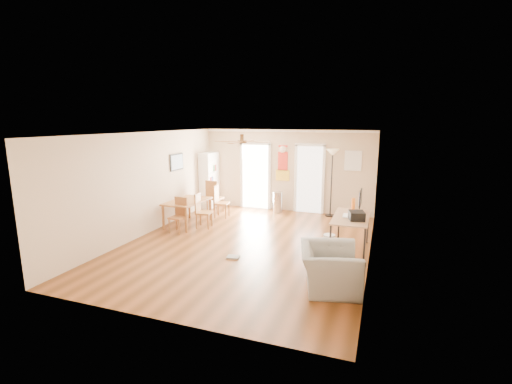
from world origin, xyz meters
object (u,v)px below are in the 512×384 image
at_px(dining_chair_far, 215,196).
at_px(computer_desk, 350,234).
at_px(bookshelf, 209,180).
at_px(printer, 357,216).
at_px(wastebasket_b, 331,265).
at_px(dining_chair_right_b, 204,211).
at_px(dining_chair_near, 177,216).
at_px(armchair, 329,268).
at_px(wastebasket_a, 329,241).
at_px(torchiere_lamp, 331,183).
at_px(dining_table, 188,213).
at_px(trash_can, 278,202).
at_px(dining_chair_right_a, 222,202).

height_order(dining_chair_far, computer_desk, dining_chair_far).
distance_m(bookshelf, printer, 5.82).
relative_size(dining_chair_far, computer_desk, 0.68).
height_order(printer, wastebasket_b, printer).
bearing_deg(bookshelf, dining_chair_right_b, -69.87).
distance_m(dining_chair_near, armchair, 4.58).
bearing_deg(computer_desk, wastebasket_a, 168.87).
distance_m(dining_chair_right_b, armchair, 4.50).
bearing_deg(torchiere_lamp, dining_table, -147.67).
xyz_separation_m(torchiere_lamp, wastebasket_a, (0.39, -2.82, -0.87)).
height_order(computer_desk, printer, printer).
height_order(dining_chair_near, trash_can, dining_chair_near).
bearing_deg(torchiere_lamp, wastebasket_b, -81.54).
relative_size(trash_can, torchiere_lamp, 0.32).
distance_m(bookshelf, armchair, 6.66).
distance_m(computer_desk, wastebasket_a, 0.54).
bearing_deg(wastebasket_a, wastebasket_b, -80.15).
height_order(printer, wastebasket_a, printer).
relative_size(dining_chair_right_b, armchair, 0.83).
height_order(dining_chair_right_a, torchiere_lamp, torchiere_lamp).
bearing_deg(dining_table, trash_can, 48.14).
bearing_deg(wastebasket_b, dining_chair_right_a, 141.13).
height_order(dining_chair_near, wastebasket_a, dining_chair_near).
height_order(dining_chair_right_a, trash_can, dining_chair_right_a).
bearing_deg(dining_chair_near, wastebasket_a, 7.87).
height_order(torchiere_lamp, printer, torchiere_lamp).
bearing_deg(dining_chair_right_a, bookshelf, 34.56).
xyz_separation_m(dining_chair_right_b, dining_chair_far, (-0.45, 1.61, 0.05)).
xyz_separation_m(dining_chair_far, computer_desk, (4.37, -2.15, -0.11)).
bearing_deg(trash_can, computer_desk, -48.52).
bearing_deg(dining_chair_far, torchiere_lamp, -160.81).
height_order(computer_desk, wastebasket_b, computer_desk).
height_order(dining_chair_right_a, wastebasket_b, dining_chair_right_a).
xyz_separation_m(dining_chair_right_b, printer, (4.05, -0.79, 0.43)).
bearing_deg(wastebasket_b, dining_table, 155.74).
xyz_separation_m(bookshelf, trash_can, (2.37, 0.08, -0.59)).
distance_m(bookshelf, dining_chair_right_b, 2.44).
distance_m(dining_chair_far, armchair, 5.87).
height_order(dining_chair_near, armchair, dining_chair_near).
bearing_deg(printer, bookshelf, 134.57).
height_order(dining_chair_right_b, torchiere_lamp, torchiere_lamp).
relative_size(bookshelf, printer, 5.15).
xyz_separation_m(dining_chair_right_a, torchiere_lamp, (3.07, 1.23, 0.54)).
distance_m(bookshelf, dining_chair_far, 0.87).
relative_size(dining_table, trash_can, 2.13).
relative_size(dining_chair_near, wastebasket_b, 2.92).
height_order(bookshelf, dining_table, bookshelf).
relative_size(trash_can, wastebasket_a, 2.10).
bearing_deg(wastebasket_a, dining_chair_far, 152.19).
xyz_separation_m(dining_table, torchiere_lamp, (3.62, 2.29, 0.68)).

